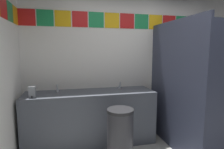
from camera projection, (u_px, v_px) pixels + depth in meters
name	position (u px, v px, depth m)	size (l,w,h in m)	color
wall_back	(133.00, 64.00, 3.48)	(3.87, 0.09, 2.55)	white
vanity_counter	(91.00, 117.00, 3.08)	(2.08, 0.58, 0.87)	#4C515B
faucet_left	(57.00, 89.00, 2.98)	(0.04, 0.10, 0.14)	silver
faucet_right	(120.00, 86.00, 3.22)	(0.04, 0.10, 0.14)	silver
soap_dispenser	(32.00, 92.00, 2.65)	(0.09, 0.09, 0.16)	gray
stall_divider	(193.00, 89.00, 2.66)	(0.92, 1.45, 1.99)	#33384C
toilet	(183.00, 118.00, 3.42)	(0.39, 0.49, 0.74)	white
trash_bin	(120.00, 136.00, 2.53)	(0.36, 0.36, 0.76)	#333338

